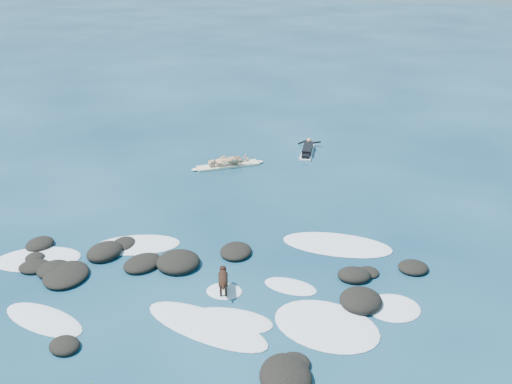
# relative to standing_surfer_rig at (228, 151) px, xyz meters

# --- Properties ---
(ground) EXTENTS (160.00, 160.00, 0.00)m
(ground) POSITION_rel_standing_surfer_rig_xyz_m (1.87, -8.45, -0.78)
(ground) COLOR #0A2642
(ground) RESTS_ON ground
(reef_rocks) EXTENTS (13.94, 7.36, 0.54)m
(reef_rocks) POSITION_rel_standing_surfer_rig_xyz_m (0.89, -9.88, -0.67)
(reef_rocks) COLOR black
(reef_rocks) RESTS_ON ground
(breaking_foam) EXTENTS (14.04, 7.73, 0.12)m
(breaking_foam) POSITION_rel_standing_surfer_rig_xyz_m (2.32, -9.59, -0.77)
(breaking_foam) COLOR white
(breaking_foam) RESTS_ON ground
(standing_surfer_rig) EXTENTS (3.17, 2.01, 1.97)m
(standing_surfer_rig) POSITION_rel_standing_surfer_rig_xyz_m (0.00, 0.00, 0.00)
(standing_surfer_rig) COLOR beige
(standing_surfer_rig) RESTS_ON ground
(paddling_surfer_rig) EXTENTS (1.19, 2.65, 0.46)m
(paddling_surfer_rig) POSITION_rel_standing_surfer_rig_xyz_m (3.37, 2.61, -0.62)
(paddling_surfer_rig) COLOR white
(paddling_surfer_rig) RESTS_ON ground
(dog) EXTENTS (0.48, 1.13, 0.73)m
(dog) POSITION_rel_standing_surfer_rig_xyz_m (2.39, -9.86, -0.29)
(dog) COLOR black
(dog) RESTS_ON ground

